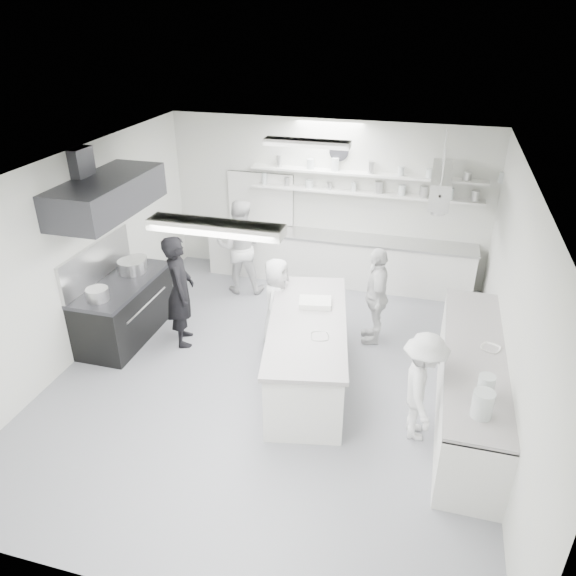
% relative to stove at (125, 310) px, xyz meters
% --- Properties ---
extents(floor, '(6.00, 7.00, 0.02)m').
position_rel_stove_xyz_m(floor, '(2.60, -0.40, -0.46)').
color(floor, gray).
rests_on(floor, ground).
extents(ceiling, '(6.00, 7.00, 0.02)m').
position_rel_stove_xyz_m(ceiling, '(2.60, -0.40, 2.56)').
color(ceiling, white).
rests_on(ceiling, wall_back).
extents(wall_back, '(6.00, 0.04, 3.00)m').
position_rel_stove_xyz_m(wall_back, '(2.60, 3.10, 1.05)').
color(wall_back, silver).
rests_on(wall_back, floor).
extents(wall_front, '(6.00, 0.04, 3.00)m').
position_rel_stove_xyz_m(wall_front, '(2.60, -3.90, 1.05)').
color(wall_front, silver).
rests_on(wall_front, floor).
extents(wall_left, '(0.04, 7.00, 3.00)m').
position_rel_stove_xyz_m(wall_left, '(-0.40, -0.40, 1.05)').
color(wall_left, silver).
rests_on(wall_left, floor).
extents(wall_right, '(0.04, 7.00, 3.00)m').
position_rel_stove_xyz_m(wall_right, '(5.60, -0.40, 1.05)').
color(wall_right, silver).
rests_on(wall_right, floor).
extents(stove, '(0.80, 1.80, 0.90)m').
position_rel_stove_xyz_m(stove, '(0.00, 0.00, 0.00)').
color(stove, black).
rests_on(stove, floor).
extents(exhaust_hood, '(0.85, 2.00, 0.50)m').
position_rel_stove_xyz_m(exhaust_hood, '(0.00, -0.00, 1.90)').
color(exhaust_hood, '#323238').
rests_on(exhaust_hood, wall_left).
extents(back_counter, '(5.00, 0.60, 0.92)m').
position_rel_stove_xyz_m(back_counter, '(2.90, 2.80, 0.01)').
color(back_counter, silver).
rests_on(back_counter, floor).
extents(shelf_lower, '(4.20, 0.26, 0.04)m').
position_rel_stove_xyz_m(shelf_lower, '(3.30, 2.97, 1.30)').
color(shelf_lower, silver).
rests_on(shelf_lower, wall_back).
extents(shelf_upper, '(4.20, 0.26, 0.04)m').
position_rel_stove_xyz_m(shelf_upper, '(3.30, 2.97, 1.65)').
color(shelf_upper, silver).
rests_on(shelf_upper, wall_back).
extents(pass_through_window, '(1.30, 0.04, 1.00)m').
position_rel_stove_xyz_m(pass_through_window, '(1.30, 3.08, 1.00)').
color(pass_through_window, black).
rests_on(pass_through_window, wall_back).
extents(wall_clock, '(0.32, 0.05, 0.32)m').
position_rel_stove_xyz_m(wall_clock, '(2.80, 3.06, 2.00)').
color(wall_clock, silver).
rests_on(wall_clock, wall_back).
extents(right_counter, '(0.74, 3.30, 0.94)m').
position_rel_stove_xyz_m(right_counter, '(5.25, -0.60, 0.02)').
color(right_counter, silver).
rests_on(right_counter, floor).
extents(pot_rack, '(0.30, 1.60, 0.40)m').
position_rel_stove_xyz_m(pot_rack, '(4.60, 2.00, 1.85)').
color(pot_rack, '#B8B8B8').
rests_on(pot_rack, ceiling).
extents(light_fixture_front, '(1.30, 0.25, 0.10)m').
position_rel_stove_xyz_m(light_fixture_front, '(2.60, -2.20, 2.49)').
color(light_fixture_front, silver).
rests_on(light_fixture_front, ceiling).
extents(light_fixture_rear, '(1.30, 0.25, 0.10)m').
position_rel_stove_xyz_m(light_fixture_rear, '(2.60, 1.40, 2.49)').
color(light_fixture_rear, silver).
rests_on(light_fixture_rear, ceiling).
extents(prep_island, '(1.43, 2.69, 0.94)m').
position_rel_stove_xyz_m(prep_island, '(3.08, -0.43, 0.02)').
color(prep_island, silver).
rests_on(prep_island, floor).
extents(stove_pot, '(0.43, 0.43, 0.25)m').
position_rel_stove_xyz_m(stove_pot, '(0.00, 0.37, 0.58)').
color(stove_pot, '#B8B8B8').
rests_on(stove_pot, stove).
extents(cook_stove, '(0.66, 0.77, 1.79)m').
position_rel_stove_xyz_m(cook_stove, '(0.97, 0.07, 0.45)').
color(cook_stove, black).
rests_on(cook_stove, floor).
extents(cook_back, '(0.98, 0.83, 1.76)m').
position_rel_stove_xyz_m(cook_back, '(1.25, 1.98, 0.43)').
color(cook_back, silver).
rests_on(cook_back, floor).
extents(cook_island_left, '(0.49, 0.72, 1.42)m').
position_rel_stove_xyz_m(cook_island_left, '(2.39, 0.46, 0.26)').
color(cook_island_left, silver).
rests_on(cook_island_left, floor).
extents(cook_island_right, '(0.52, 0.97, 1.58)m').
position_rel_stove_xyz_m(cook_island_right, '(3.85, 0.92, 0.34)').
color(cook_island_right, silver).
rests_on(cook_island_right, floor).
extents(cook_right, '(0.65, 0.99, 1.44)m').
position_rel_stove_xyz_m(cook_right, '(4.65, -1.12, 0.27)').
color(cook_right, silver).
rests_on(cook_right, floor).
extents(bowl_island_a, '(0.30, 0.30, 0.06)m').
position_rel_stove_xyz_m(bowl_island_a, '(3.32, -0.76, 0.52)').
color(bowl_island_a, '#B8B8B8').
rests_on(bowl_island_a, prep_island).
extents(bowl_island_b, '(0.24, 0.24, 0.06)m').
position_rel_stove_xyz_m(bowl_island_b, '(3.24, -0.02, 0.52)').
color(bowl_island_b, silver).
rests_on(bowl_island_b, prep_island).
extents(bowl_right, '(0.30, 0.30, 0.06)m').
position_rel_stove_xyz_m(bowl_right, '(5.42, -0.46, 0.52)').
color(bowl_right, silver).
rests_on(bowl_right, right_counter).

